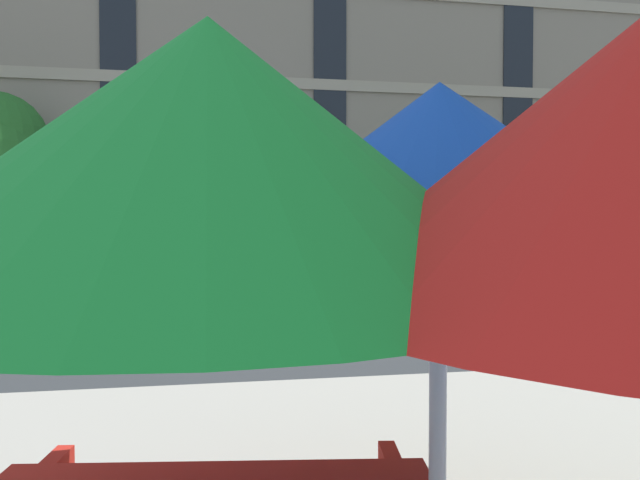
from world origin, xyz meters
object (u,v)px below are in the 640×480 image
(sedan_black, at_px, (524,255))
(street_tree_middle, at_px, (405,197))
(sedan_blue, at_px, (251,258))
(patio_umbrella, at_px, (439,182))

(sedan_black, xyz_separation_m, street_tree_middle, (-2.19, 3.23, 1.66))
(sedan_blue, xyz_separation_m, street_tree_middle, (4.95, 3.23, 1.66))
(sedan_blue, bearing_deg, street_tree_middle, 33.15)
(street_tree_middle, xyz_separation_m, patio_umbrella, (-5.13, -15.93, -0.65))
(street_tree_middle, bearing_deg, sedan_black, -55.89)
(sedan_blue, distance_m, patio_umbrella, 12.74)
(sedan_blue, relative_size, street_tree_middle, 1.12)
(street_tree_middle, height_order, patio_umbrella, street_tree_middle)
(sedan_black, height_order, patio_umbrella, patio_umbrella)
(sedan_blue, height_order, patio_umbrella, patio_umbrella)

